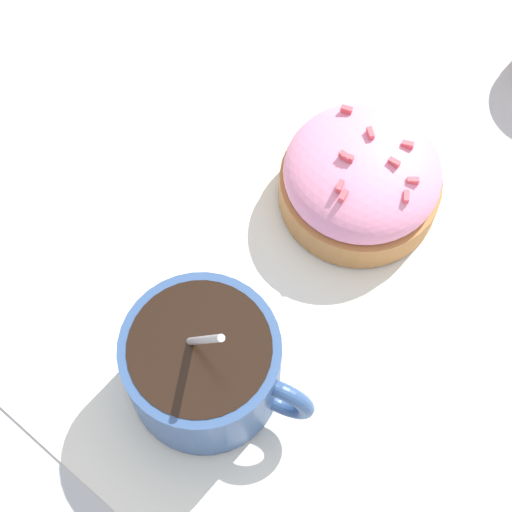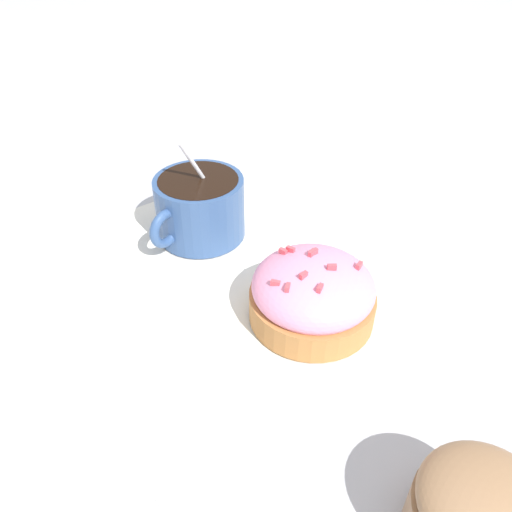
# 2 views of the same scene
# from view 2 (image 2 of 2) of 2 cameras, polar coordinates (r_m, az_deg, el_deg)

# --- Properties ---
(ground_plane) EXTENTS (3.00, 3.00, 0.00)m
(ground_plane) POSITION_cam_2_polar(r_m,az_deg,el_deg) (0.46, -0.65, -1.87)
(ground_plane) COLOR #B2B2B7
(paper_napkin) EXTENTS (0.34, 0.36, 0.00)m
(paper_napkin) POSITION_cam_2_polar(r_m,az_deg,el_deg) (0.46, -0.65, -1.72)
(paper_napkin) COLOR white
(paper_napkin) RESTS_ON ground_plane
(coffee_cup) EXTENTS (0.09, 0.11, 0.10)m
(coffee_cup) POSITION_cam_2_polar(r_m,az_deg,el_deg) (0.49, -6.40, 5.81)
(coffee_cup) COLOR #335184
(coffee_cup) RESTS_ON paper_napkin
(frosted_pastry) EXTENTS (0.10, 0.10, 0.06)m
(frosted_pastry) POSITION_cam_2_polar(r_m,az_deg,el_deg) (0.40, 6.74, -4.10)
(frosted_pastry) COLOR #B2753D
(frosted_pastry) RESTS_ON paper_napkin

